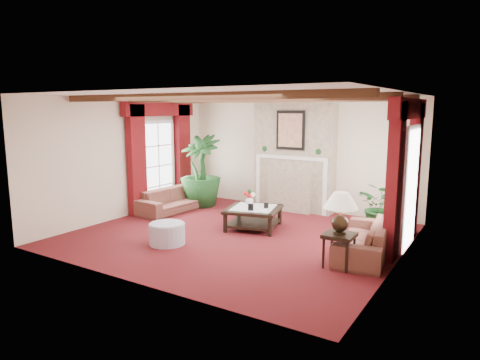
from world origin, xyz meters
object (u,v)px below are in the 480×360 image
Objects in this scene: sofa_right at (364,232)px; ottoman at (167,234)px; side_table at (339,250)px; potted_palm at (201,186)px; sofa_left at (173,196)px; coffee_table at (253,218)px.

ottoman is at bearing -75.24° from sofa_right.
sofa_right is 0.83m from side_table.
sofa_left is at bearing -104.77° from potted_palm.
potted_palm is 4.99m from side_table.
side_table is 3.10m from ottoman.
potted_palm is at bearing 115.81° from ottoman.
ottoman is (-3.21, -1.35, -0.19)m from sofa_right.
potted_palm reaches higher than coffee_table.
coffee_table reaches higher than ottoman.
potted_palm is (0.21, 0.81, 0.14)m from sofa_left.
coffee_table is (-2.40, 0.40, -0.17)m from sofa_right.
sofa_right is at bearing 78.74° from side_table.
sofa_right is at bearing -24.26° from coffee_table.
sofa_right is 3.49m from ottoman.
sofa_right is 4.82m from potted_palm.
side_table is at bearing -104.69° from sofa_left.
side_table is at bearing -43.06° from coffee_table.
sofa_right is 3.73× the size of side_table.
potted_palm reaches higher than sofa_right.
sofa_left is at bearing -106.08° from sofa_right.
coffee_table is 1.62× the size of ottoman.
sofa_right is at bearing -95.01° from sofa_left.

